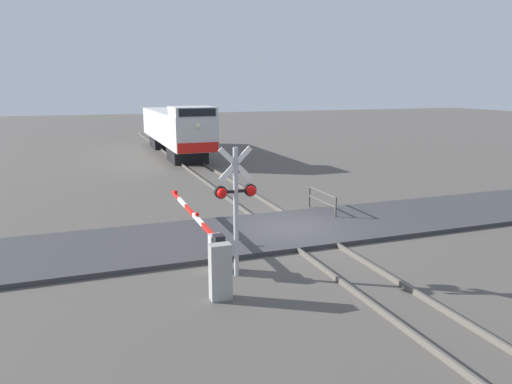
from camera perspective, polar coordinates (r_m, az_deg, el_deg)
The scene contains 9 objects.
ground_plane at distance 17.86m, azimuth 4.06°, elevation -4.62°, with size 160.00×160.00×0.00m, color #514C47.
rail_track_left at distance 17.57m, azimuth 1.92°, elevation -4.63°, with size 0.08×80.00×0.15m, color #59544C.
rail_track_right at distance 18.14m, azimuth 6.14°, elevation -4.15°, with size 0.08×80.00×0.15m, color #59544C.
road_surface at distance 17.84m, azimuth 4.07°, elevation -4.39°, with size 36.00×4.45×0.15m, color #38383A.
locomotive at distance 38.12m, azimuth -9.52°, elevation 7.43°, with size 2.77×15.78×3.91m.
crossing_signal at distance 13.12m, azimuth -2.38°, elevation -0.79°, with size 1.18×0.33×3.66m.
crossing_gate at distance 14.97m, azimuth -5.96°, elevation -5.02°, with size 0.36×7.10×1.19m.
utility_cabinet at distance 12.14m, azimuth -4.23°, elevation -9.40°, with size 0.53×0.33×1.44m, color #999993.
guard_railing at distance 20.26m, azimuth 7.81°, elevation -0.85°, with size 0.08×2.41×0.95m.
Camera 1 is at (-7.06, -15.55, 5.23)m, focal length 33.81 mm.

